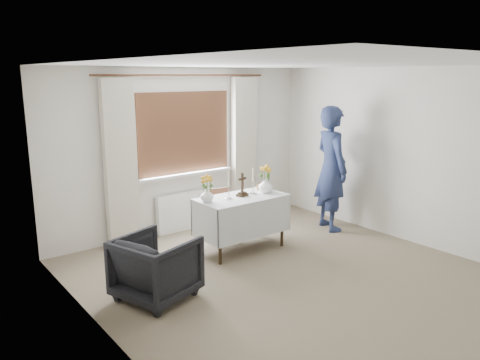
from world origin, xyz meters
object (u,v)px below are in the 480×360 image
armchair (156,267)px  wooden_cross (242,185)px  flower_vase_left (207,195)px  wooden_chair (225,216)px  flower_vase_right (265,185)px  altar_table (242,223)px  person (331,169)px

armchair → wooden_cross: size_ratio=2.39×
flower_vase_left → wooden_chair: bearing=31.0°
wooden_chair → flower_vase_left: bearing=-140.9°
wooden_chair → armchair: bearing=-141.6°
wooden_chair → armchair: size_ratio=1.02×
wooden_cross → wooden_chair: bearing=83.6°
wooden_chair → flower_vase_left: (-0.52, -0.31, 0.46)m
wooden_chair → flower_vase_right: bearing=-36.4°
armchair → wooden_cross: 1.85m
altar_table → wooden_cross: (0.03, 0.03, 0.54)m
wooden_cross → armchair: bearing=-171.9°
altar_table → person: bearing=-4.0°
wooden_cross → flower_vase_right: (0.38, -0.05, -0.06)m
altar_table → flower_vase_left: 0.71m
altar_table → wooden_chair: size_ratio=1.57×
armchair → wooden_cross: bearing=-88.0°
wooden_chair → person: bearing=-8.4°
armchair → wooden_cross: (1.65, 0.60, 0.57)m
altar_table → flower_vase_left: flower_vase_left is taller
wooden_cross → flower_vase_left: (-0.55, 0.04, -0.07)m
altar_table → flower_vase_right: 0.64m
armchair → flower_vase_left: bearing=-77.8°
wooden_chair → armchair: 1.88m
altar_table → flower_vase_right: (0.41, -0.02, 0.49)m
armchair → flower_vase_left: size_ratio=4.20×
person → flower_vase_left: bearing=103.8°
altar_table → wooden_cross: size_ratio=3.84×
person → wooden_chair: bearing=92.1°
person → flower_vase_right: 1.27m
armchair → person: size_ratio=0.40×
altar_table → flower_vase_left: size_ratio=6.74×
person → flower_vase_left: size_ratio=10.51×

